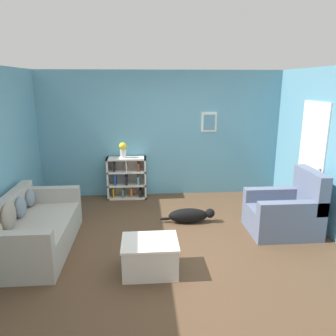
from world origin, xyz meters
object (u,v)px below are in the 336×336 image
at_px(couch, 32,230).
at_px(coffee_table, 150,255).
at_px(bookshelf, 127,178).
at_px(vase, 123,149).
at_px(recliner_chair, 286,212).
at_px(dog, 190,215).

distance_m(couch, coffee_table, 1.82).
height_order(bookshelf, vase, vase).
height_order(couch, recliner_chair, recliner_chair).
bearing_deg(recliner_chair, vase, 145.40).
relative_size(couch, dog, 1.96).
xyz_separation_m(recliner_chair, vase, (-2.68, 1.85, 0.70)).
relative_size(bookshelf, recliner_chair, 0.83).
bearing_deg(coffee_table, couch, 156.89).
height_order(recliner_chair, vase, vase).
height_order(bookshelf, coffee_table, bookshelf).
distance_m(couch, dog, 2.52).
bearing_deg(bookshelf, dog, -50.79).
height_order(bookshelf, dog, bookshelf).
relative_size(coffee_table, dog, 0.74).
relative_size(dog, vase, 3.00).
xyz_separation_m(couch, vase, (1.21, 2.11, 0.74)).
relative_size(bookshelf, vase, 2.71).
relative_size(couch, bookshelf, 2.17).
bearing_deg(couch, coffee_table, -23.11).
xyz_separation_m(dog, vase, (-1.19, 1.37, 0.91)).
xyz_separation_m(couch, coffee_table, (1.68, -0.72, -0.07)).
bearing_deg(coffee_table, dog, 63.62).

